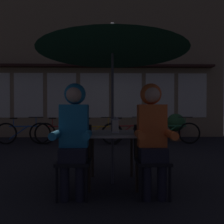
{
  "coord_description": "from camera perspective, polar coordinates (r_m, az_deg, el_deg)",
  "views": [
    {
      "loc": [
        -0.06,
        -3.03,
        1.07
      ],
      "look_at": [
        0.0,
        0.37,
        1.03
      ],
      "focal_mm": 33.95,
      "sensor_mm": 36.0,
      "label": 1
    }
  ],
  "objects": [
    {
      "name": "lantern",
      "position": [
        3.04,
        0.9,
        -3.23
      ],
      "size": [
        0.11,
        0.11,
        0.23
      ],
      "color": "white",
      "rests_on": "cafe_table"
    },
    {
      "name": "chair_right",
      "position": [
        2.78,
        10.44,
        -11.38
      ],
      "size": [
        0.4,
        0.4,
        0.87
      ],
      "color": "black",
      "rests_on": "ground_plane"
    },
    {
      "name": "patio_umbrella",
      "position": [
        3.18,
        0.13,
        18.79
      ],
      "size": [
        2.1,
        2.1,
        2.31
      ],
      "color": "#4C4C51",
      "rests_on": "ground_plane"
    },
    {
      "name": "bicycle_nearest",
      "position": [
        7.06,
        -22.83,
        -5.19
      ],
      "size": [
        1.68,
        0.14,
        0.84
      ],
      "color": "black",
      "rests_on": "ground_plane"
    },
    {
      "name": "shopfront_building",
      "position": [
        8.68,
        -4.58,
        14.19
      ],
      "size": [
        10.0,
        0.93,
        6.2
      ],
      "color": "#937A56",
      "rests_on": "ground_plane"
    },
    {
      "name": "ground_plane",
      "position": [
        3.21,
        0.13,
        -18.74
      ],
      "size": [
        60.0,
        60.0,
        0.0
      ],
      "primitive_type": "plane",
      "color": "black"
    },
    {
      "name": "person_right_hooded",
      "position": [
        2.67,
        10.71,
        -4.12
      ],
      "size": [
        0.45,
        0.56,
        1.4
      ],
      "color": "black",
      "rests_on": "ground_plane"
    },
    {
      "name": "bicycle_third",
      "position": [
        6.51,
        -4.4,
        -5.63
      ],
      "size": [
        1.66,
        0.35,
        0.84
      ],
      "color": "black",
      "rests_on": "ground_plane"
    },
    {
      "name": "bicycle_fifth",
      "position": [
        6.94,
        15.91,
        -5.26
      ],
      "size": [
        1.66,
        0.35,
        0.84
      ],
      "color": "black",
      "rests_on": "ground_plane"
    },
    {
      "name": "chair_left",
      "position": [
        2.75,
        -9.95,
        -11.47
      ],
      "size": [
        0.4,
        0.4,
        0.87
      ],
      "color": "black",
      "rests_on": "ground_plane"
    },
    {
      "name": "potted_plant",
      "position": [
        7.52,
        16.79,
        -3.29
      ],
      "size": [
        0.6,
        0.6,
        0.92
      ],
      "color": "brown",
      "rests_on": "ground_plane"
    },
    {
      "name": "cafe_table",
      "position": [
        3.06,
        0.13,
        -7.4
      ],
      "size": [
        0.72,
        0.72,
        0.74
      ],
      "color": "#B2AD9E",
      "rests_on": "ground_plane"
    },
    {
      "name": "person_left_hooded",
      "position": [
        2.65,
        -10.16,
        -4.16
      ],
      "size": [
        0.45,
        0.56,
        1.4
      ],
      "color": "black",
      "rests_on": "ground_plane"
    },
    {
      "name": "bicycle_second",
      "position": [
        6.69,
        -13.39,
        -5.48
      ],
      "size": [
        1.68,
        0.08,
        0.84
      ],
      "color": "black",
      "rests_on": "ground_plane"
    },
    {
      "name": "bicycle_fourth",
      "position": [
        6.71,
        4.08,
        -5.44
      ],
      "size": [
        1.65,
        0.43,
        0.84
      ],
      "color": "black",
      "rests_on": "ground_plane"
    }
  ]
}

